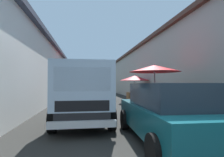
{
  "coord_description": "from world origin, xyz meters",
  "views": [
    {
      "loc": [
        -1.69,
        1.31,
        1.44
      ],
      "look_at": [
        7.01,
        -0.02,
        1.69
      ],
      "focal_mm": 28.73,
      "sensor_mm": 36.0,
      "label": 1
    }
  ],
  "objects_px": {
    "fruit_stall_mid_lane": "(72,82)",
    "fruit_stall_far_right": "(134,81)",
    "hatchback_car": "(170,112)",
    "fruit_stall_near_right": "(155,79)",
    "vendor_by_crates": "(83,91)",
    "delivery_truck": "(83,95)",
    "plastic_stool": "(67,105)"
  },
  "relations": [
    {
      "from": "fruit_stall_mid_lane",
      "to": "fruit_stall_far_right",
      "type": "bearing_deg",
      "value": -113.8
    },
    {
      "from": "hatchback_car",
      "to": "fruit_stall_near_right",
      "type": "bearing_deg",
      "value": -16.06
    },
    {
      "from": "fruit_stall_near_right",
      "to": "fruit_stall_mid_lane",
      "type": "distance_m",
      "value": 9.21
    },
    {
      "from": "hatchback_car",
      "to": "vendor_by_crates",
      "type": "height_order",
      "value": "vendor_by_crates"
    },
    {
      "from": "fruit_stall_near_right",
      "to": "delivery_truck",
      "type": "relative_size",
      "value": 0.47
    },
    {
      "from": "vendor_by_crates",
      "to": "plastic_stool",
      "type": "bearing_deg",
      "value": 165.07
    },
    {
      "from": "fruit_stall_mid_lane",
      "to": "delivery_truck",
      "type": "relative_size",
      "value": 0.52
    },
    {
      "from": "fruit_stall_mid_lane",
      "to": "hatchback_car",
      "type": "bearing_deg",
      "value": -164.53
    },
    {
      "from": "fruit_stall_far_right",
      "to": "vendor_by_crates",
      "type": "xyz_separation_m",
      "value": [
        -0.65,
        3.9,
        -0.66
      ]
    },
    {
      "from": "fruit_stall_mid_lane",
      "to": "vendor_by_crates",
      "type": "distance_m",
      "value": 3.06
    },
    {
      "from": "fruit_stall_near_right",
      "to": "fruit_stall_mid_lane",
      "type": "relative_size",
      "value": 0.91
    },
    {
      "from": "fruit_stall_near_right",
      "to": "vendor_by_crates",
      "type": "relative_size",
      "value": 1.42
    },
    {
      "from": "delivery_truck",
      "to": "fruit_stall_mid_lane",
      "type": "bearing_deg",
      "value": 6.28
    },
    {
      "from": "fruit_stall_near_right",
      "to": "plastic_stool",
      "type": "height_order",
      "value": "fruit_stall_near_right"
    },
    {
      "from": "fruit_stall_mid_lane",
      "to": "delivery_truck",
      "type": "distance_m",
      "value": 9.59
    },
    {
      "from": "fruit_stall_mid_lane",
      "to": "delivery_truck",
      "type": "bearing_deg",
      "value": -173.72
    },
    {
      "from": "delivery_truck",
      "to": "plastic_stool",
      "type": "distance_m",
      "value": 3.78
    },
    {
      "from": "delivery_truck",
      "to": "plastic_stool",
      "type": "bearing_deg",
      "value": 13.44
    },
    {
      "from": "fruit_stall_far_right",
      "to": "hatchback_car",
      "type": "distance_m",
      "value": 9.53
    },
    {
      "from": "fruit_stall_near_right",
      "to": "hatchback_car",
      "type": "height_order",
      "value": "fruit_stall_near_right"
    },
    {
      "from": "fruit_stall_near_right",
      "to": "vendor_by_crates",
      "type": "distance_m",
      "value": 6.29
    },
    {
      "from": "hatchback_car",
      "to": "plastic_stool",
      "type": "distance_m",
      "value": 6.35
    },
    {
      "from": "fruit_stall_far_right",
      "to": "delivery_truck",
      "type": "relative_size",
      "value": 0.48
    },
    {
      "from": "delivery_truck",
      "to": "fruit_stall_near_right",
      "type": "bearing_deg",
      "value": -67.44
    },
    {
      "from": "delivery_truck",
      "to": "vendor_by_crates",
      "type": "relative_size",
      "value": 3.01
    },
    {
      "from": "fruit_stall_near_right",
      "to": "hatchback_car",
      "type": "distance_m",
      "value": 3.51
    },
    {
      "from": "plastic_stool",
      "to": "vendor_by_crates",
      "type": "bearing_deg",
      "value": -14.93
    },
    {
      "from": "hatchback_car",
      "to": "delivery_truck",
      "type": "xyz_separation_m",
      "value": [
        1.98,
        2.13,
        0.3
      ]
    },
    {
      "from": "fruit_stall_far_right",
      "to": "hatchback_car",
      "type": "height_order",
      "value": "fruit_stall_far_right"
    },
    {
      "from": "hatchback_car",
      "to": "delivery_truck",
      "type": "relative_size",
      "value": 0.8
    },
    {
      "from": "fruit_stall_far_right",
      "to": "delivery_truck",
      "type": "bearing_deg",
      "value": 152.28
    },
    {
      "from": "fruit_stall_near_right",
      "to": "plastic_stool",
      "type": "bearing_deg",
      "value": 59.33
    }
  ]
}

